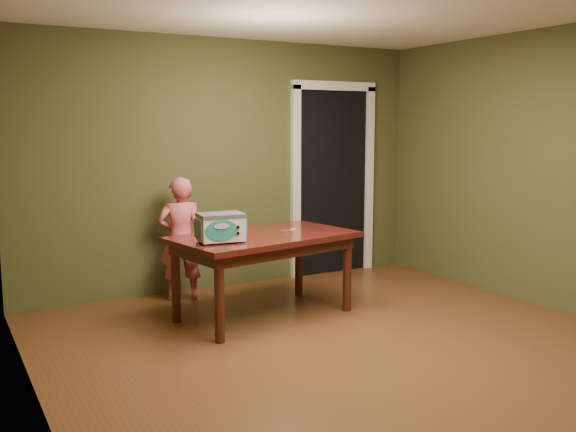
# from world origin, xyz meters

# --- Properties ---
(floor) EXTENTS (5.00, 5.00, 0.00)m
(floor) POSITION_xyz_m (0.00, 0.00, 0.00)
(floor) COLOR brown
(floor) RESTS_ON ground
(room_shell) EXTENTS (4.52, 5.02, 2.61)m
(room_shell) POSITION_xyz_m (0.00, 0.00, 1.71)
(room_shell) COLOR #454826
(room_shell) RESTS_ON ground
(doorway) EXTENTS (1.10, 0.66, 2.25)m
(doorway) POSITION_xyz_m (1.30, 2.78, 1.06)
(doorway) COLOR black
(doorway) RESTS_ON ground
(dining_table) EXTENTS (1.73, 1.16, 0.75)m
(dining_table) POSITION_xyz_m (-0.19, 1.32, 0.65)
(dining_table) COLOR #330F0B
(dining_table) RESTS_ON floor
(toy_oven) EXTENTS (0.42, 0.31, 0.24)m
(toy_oven) POSITION_xyz_m (-0.67, 1.16, 0.88)
(toy_oven) COLOR #4C4F54
(toy_oven) RESTS_ON dining_table
(baking_pan) EXTENTS (0.10, 0.10, 0.02)m
(baking_pan) POSITION_xyz_m (0.04, 1.31, 0.76)
(baking_pan) COLOR silver
(baking_pan) RESTS_ON dining_table
(spatula) EXTENTS (0.18, 0.07, 0.01)m
(spatula) POSITION_xyz_m (0.10, 1.38, 0.75)
(spatula) COLOR #EABF66
(spatula) RESTS_ON dining_table
(child) EXTENTS (0.50, 0.39, 1.22)m
(child) POSITION_xyz_m (-0.65, 2.20, 0.61)
(child) COLOR #D65863
(child) RESTS_ON floor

